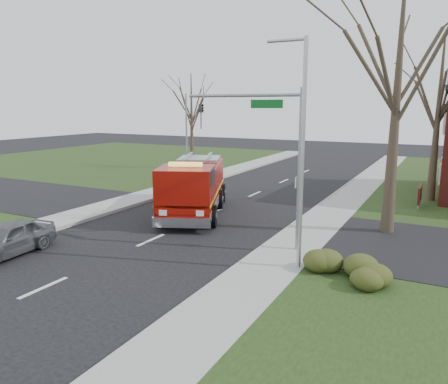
% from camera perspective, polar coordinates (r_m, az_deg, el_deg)
% --- Properties ---
extents(ground, '(120.00, 120.00, 0.00)m').
position_cam_1_polar(ground, '(20.45, -9.57, -6.25)').
color(ground, black).
rests_on(ground, ground).
extents(sidewalk_right, '(2.40, 80.00, 0.15)m').
position_cam_1_polar(sidewalk_right, '(17.57, 7.04, -8.86)').
color(sidewalk_right, gray).
rests_on(sidewalk_right, ground).
extents(sidewalk_left, '(2.40, 80.00, 0.15)m').
position_cam_1_polar(sidewalk_left, '(24.54, -21.26, -3.73)').
color(sidewalk_left, gray).
rests_on(sidewalk_left, ground).
extents(health_center_sign, '(0.12, 2.00, 1.40)m').
position_cam_1_polar(health_center_sign, '(28.53, 24.21, -0.28)').
color(health_center_sign, '#420F10').
rests_on(health_center_sign, ground).
extents(hedge_corner, '(2.80, 2.00, 0.90)m').
position_cam_1_polar(hedge_corner, '(15.78, 15.48, -9.61)').
color(hedge_corner, '#2D3B15').
rests_on(hedge_corner, lawn_right).
extents(bare_tree_near, '(6.00, 6.00, 12.00)m').
position_cam_1_polar(bare_tree_near, '(21.68, 21.81, 13.97)').
color(bare_tree_near, '#3A2F22').
rests_on(bare_tree_near, ground).
extents(bare_tree_far, '(5.25, 5.25, 10.50)m').
position_cam_1_polar(bare_tree_far, '(30.53, 26.32, 10.85)').
color(bare_tree_far, '#3A2F22').
rests_on(bare_tree_far, ground).
extents(bare_tree_left, '(4.50, 4.50, 9.00)m').
position_cam_1_polar(bare_tree_left, '(41.70, -4.27, 10.48)').
color(bare_tree_left, '#3A2F22').
rests_on(bare_tree_left, ground).
extents(traffic_signal_mast, '(5.29, 0.18, 6.80)m').
position_cam_1_polar(traffic_signal_mast, '(18.31, 6.12, 6.85)').
color(traffic_signal_mast, gray).
rests_on(traffic_signal_mast, ground).
extents(streetlight_pole, '(1.48, 0.16, 8.40)m').
position_cam_1_polar(streetlight_pole, '(15.81, 10.00, 5.49)').
color(streetlight_pole, '#B7BABF').
rests_on(streetlight_pole, ground).
extents(utility_pole_far, '(0.14, 0.14, 7.00)m').
position_cam_1_polar(utility_pole_far, '(35.01, -4.91, 6.96)').
color(utility_pole_far, gray).
rests_on(utility_pole_far, ground).
extents(fire_engine, '(5.76, 8.62, 3.30)m').
position_cam_1_polar(fire_engine, '(24.69, -4.03, 0.48)').
color(fire_engine, '#910E06').
rests_on(fire_engine, ground).
extents(parked_car_maroon, '(2.01, 4.31, 1.43)m').
position_cam_1_polar(parked_car_maroon, '(20.10, -26.46, -5.48)').
color(parked_car_maroon, '#525559').
rests_on(parked_car_maroon, ground).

